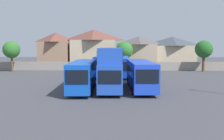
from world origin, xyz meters
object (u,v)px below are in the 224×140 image
Objects in this scene: bus_5 at (122,65)px; house_terrace_far_right at (172,52)px; house_terrace_right at (139,52)px; tree_behind_wall at (124,50)px; bus_1 at (83,74)px; bus_2 at (111,66)px; bus_4 at (105,65)px; tree_right_of_lot at (204,49)px; tree_left_of_lot at (11,50)px; house_terrace_left at (56,49)px; bus_3 at (141,73)px; house_terrace_centre at (94,48)px.

house_terrace_far_right reaches higher than bus_5.
tree_behind_wall is (-3.56, -4.49, 0.40)m from house_terrace_right.
bus_2 reaches higher than bus_1.
tree_right_of_lot is at bearing 116.30° from bus_4.
house_terrace_right reaches higher than tree_right_of_lot.
tree_right_of_lot is (16.75, 8.31, 2.57)m from bus_5.
tree_left_of_lot is at bearing -135.50° from bus_2.
tree_behind_wall is at bearing -20.37° from house_terrace_left.
tree_left_of_lot is (-26.37, -9.99, 0.62)m from house_terrace_right.
bus_1 is 27.37m from tree_behind_wall.
bus_5 is at bearing -104.26° from house_terrace_right.
bus_3 is 1.31× the size of house_terrace_right.
bus_1 is 1.02× the size of bus_2.
house_terrace_far_right reaches higher than tree_right_of_lot.
tree_behind_wall is 0.97× the size of tree_right_of_lot.
house_terrace_far_right is (18.97, -0.34, -0.88)m from house_terrace_centre.
tree_right_of_lot reaches higher than bus_5.
bus_4 is 2.83m from bus_5.
bus_5 is 1.88× the size of tree_right_of_lot.
house_terrace_right is (20.19, -1.68, -0.54)m from house_terrace_left.
tree_left_of_lot is (-21.97, 7.31, 2.52)m from bus_5.
house_terrace_right is (2.38, 30.65, 1.85)m from bus_3.
bus_1 is at bearing -118.25° from house_terrace_far_right.
bus_3 is at bearing 9.85° from bus_5.
bus_2 is 0.91× the size of bus_5.
tree_left_of_lot reaches higher than bus_5.
bus_3 is at bearing 23.41° from bus_4.
bus_5 is 1.92× the size of tree_left_of_lot.
tree_right_of_lot is (18.26, 21.69, 1.67)m from bus_2.
house_terrace_centre is (-3.60, 18.54, 2.67)m from bus_4.
house_terrace_centre is 1.03× the size of house_terrace_far_right.
bus_4 is 0.97× the size of bus_5.
house_terrace_centre reaches higher than bus_4.
tree_left_of_lot reaches higher than tree_behind_wall.
tree_left_of_lot reaches higher than bus_2.
bus_3 is 0.99× the size of house_terrace_centre.
tree_left_of_lot is (-15.56, -11.43, -0.25)m from house_terrace_centre.
house_terrace_left is at bearing -163.18° from bus_1.
bus_3 is at bearing -61.17° from house_terrace_left.
house_terrace_far_right is 12.99m from tree_behind_wall.
house_terrace_far_right is at bearing 7.71° from house_terrace_right.
tree_behind_wall is (22.81, 5.50, -0.22)m from tree_left_of_lot.
tree_left_of_lot is at bearing -142.64° from bus_1.
bus_5 is (4.79, 13.88, -0.04)m from bus_1.
house_terrace_far_right is at bearing 159.93° from bus_3.
tree_left_of_lot is 1.01× the size of tree_behind_wall.
house_terrace_far_right reaches higher than tree_behind_wall.
bus_4 is (-4.83, 13.56, 0.06)m from bus_3.
bus_3 reaches higher than bus_5.
bus_4 is at bearing -130.18° from house_terrace_far_right.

